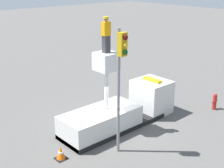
{
  "coord_description": "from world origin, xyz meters",
  "views": [
    {
      "loc": [
        -10.24,
        -11.34,
        7.92
      ],
      "look_at": [
        -0.97,
        -0.97,
        2.99
      ],
      "focal_mm": 50.0,
      "sensor_mm": 36.0,
      "label": 1
    }
  ],
  "objects": [
    {
      "name": "bucket_truck",
      "position": [
        0.55,
        0.0,
        0.83
      ],
      "size": [
        7.04,
        2.07,
        4.27
      ],
      "color": "black",
      "rests_on": "ground"
    },
    {
      "name": "fire_hydrant",
      "position": [
        6.27,
        -2.35,
        0.51
      ],
      "size": [
        0.49,
        0.25,
        1.04
      ],
      "color": "#B2231E",
      "rests_on": "ground"
    },
    {
      "name": "ground_plane",
      "position": [
        0.0,
        0.0,
        0.0
      ],
      "size": [
        120.0,
        120.0,
        0.0
      ],
      "primitive_type": "plane",
      "color": "#565451"
    },
    {
      "name": "traffic_light_pole",
      "position": [
        -1.46,
        -2.07,
        4.1
      ],
      "size": [
        0.34,
        0.57,
        5.82
      ],
      "color": "gray",
      "rests_on": "ground"
    },
    {
      "name": "traffic_cone_rear",
      "position": [
        -3.84,
        -0.7,
        0.28
      ],
      "size": [
        0.51,
        0.51,
        0.6
      ],
      "color": "black",
      "rests_on": "ground"
    },
    {
      "name": "worker",
      "position": [
        -0.49,
        0.0,
        5.15
      ],
      "size": [
        0.4,
        0.26,
        1.75
      ],
      "color": "#38383D",
      "rests_on": "bucket_truck"
    }
  ]
}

